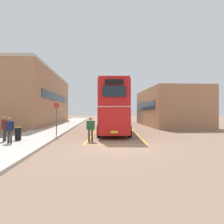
{
  "coord_description": "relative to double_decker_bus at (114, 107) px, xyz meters",
  "views": [
    {
      "loc": [
        -1.18,
        -12.28,
        2.16
      ],
      "look_at": [
        0.15,
        10.16,
        2.05
      ],
      "focal_mm": 32.97,
      "sensor_mm": 36.0,
      "label": 1
    }
  ],
  "objects": [
    {
      "name": "ground_plane",
      "position": [
        -0.2,
        6.97,
        -2.51
      ],
      "size": [
        135.6,
        135.6,
        0.0
      ],
      "primitive_type": "plane",
      "color": "#846651"
    },
    {
      "name": "sidewalk_left",
      "position": [
        -6.7,
        9.37,
        -2.44
      ],
      "size": [
        4.0,
        57.6,
        0.14
      ],
      "primitive_type": "cube",
      "color": "#B2ADA3",
      "rests_on": "ground"
    },
    {
      "name": "brick_building_left",
      "position": [
        -11.11,
        14.0,
        1.59
      ],
      "size": [
        5.74,
        23.66,
        8.2
      ],
      "color": "#AD7A56",
      "rests_on": "ground"
    },
    {
      "name": "depot_building_right",
      "position": [
        8.78,
        10.11,
        0.13
      ],
      "size": [
        7.03,
        14.05,
        5.29
      ],
      "color": "#AD7A56",
      "rests_on": "ground"
    },
    {
      "name": "double_decker_bus",
      "position": [
        0.0,
        0.0,
        0.0
      ],
      "size": [
        3.29,
        9.81,
        4.75
      ],
      "color": "black",
      "rests_on": "ground"
    },
    {
      "name": "single_deck_bus",
      "position": [
        1.81,
        16.73,
        -0.87
      ],
      "size": [
        3.5,
        8.97,
        3.02
      ],
      "color": "black",
      "rests_on": "ground"
    },
    {
      "name": "pedestrian_boarding",
      "position": [
        -2.03,
        -5.22,
        -1.51
      ],
      "size": [
        0.58,
        0.25,
        1.73
      ],
      "color": "#473828",
      "rests_on": "ground"
    },
    {
      "name": "pedestrian_waiting_near",
      "position": [
        -7.75,
        -5.6,
        -1.42
      ],
      "size": [
        0.25,
        0.56,
        1.66
      ],
      "color": "#2D2D38",
      "rests_on": "sidewalk_left"
    },
    {
      "name": "pedestrian_waiting_far",
      "position": [
        -7.02,
        -6.51,
        -1.45
      ],
      "size": [
        0.52,
        0.36,
        1.61
      ],
      "color": "#473828",
      "rests_on": "sidewalk_left"
    },
    {
      "name": "litter_bin",
      "position": [
        -7.02,
        -5.19,
        -1.92
      ],
      "size": [
        0.44,
        0.44,
        0.91
      ],
      "color": "black",
      "rests_on": "sidewalk_left"
    },
    {
      "name": "bus_stop_sign",
      "position": [
        -5.02,
        -2.23,
        -0.74
      ],
      "size": [
        0.44,
        0.1,
        2.72
      ],
      "color": "#4C4C51",
      "rests_on": "sidewalk_left"
    },
    {
      "name": "bay_marking_yellow",
      "position": [
        -0.06,
        -1.84,
        -2.51
      ],
      "size": [
        4.98,
        11.95,
        0.01
      ],
      "color": "gold",
      "rests_on": "ground"
    }
  ]
}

